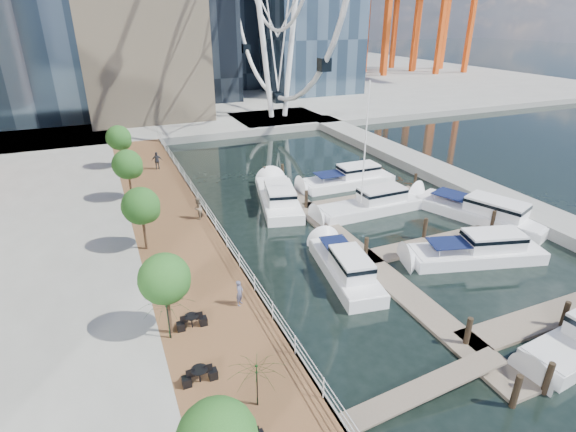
# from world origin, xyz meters

# --- Properties ---
(ground) EXTENTS (520.00, 520.00, 0.00)m
(ground) POSITION_xyz_m (0.00, 0.00, 0.00)
(ground) COLOR black
(ground) RESTS_ON ground
(boardwalk) EXTENTS (6.00, 60.00, 1.00)m
(boardwalk) POSITION_xyz_m (-9.00, 15.00, 0.50)
(boardwalk) COLOR brown
(boardwalk) RESTS_ON ground
(seawall) EXTENTS (0.25, 60.00, 1.00)m
(seawall) POSITION_xyz_m (-6.00, 15.00, 0.50)
(seawall) COLOR #595954
(seawall) RESTS_ON ground
(land_far) EXTENTS (200.00, 114.00, 1.00)m
(land_far) POSITION_xyz_m (0.00, 102.00, 0.50)
(land_far) COLOR gray
(land_far) RESTS_ON ground
(breakwater) EXTENTS (4.00, 60.00, 1.00)m
(breakwater) POSITION_xyz_m (20.00, 20.00, 0.50)
(breakwater) COLOR gray
(breakwater) RESTS_ON ground
(pier) EXTENTS (14.00, 12.00, 1.00)m
(pier) POSITION_xyz_m (14.00, 52.00, 0.50)
(pier) COLOR gray
(pier) RESTS_ON ground
(railing) EXTENTS (0.10, 60.00, 1.05)m
(railing) POSITION_xyz_m (-6.10, 15.00, 1.52)
(railing) COLOR white
(railing) RESTS_ON boardwalk
(floating_docks) EXTENTS (16.00, 34.00, 2.60)m
(floating_docks) POSITION_xyz_m (7.97, 9.98, 0.49)
(floating_docks) COLOR #6D6051
(floating_docks) RESTS_ON ground
(street_trees) EXTENTS (2.60, 42.60, 4.60)m
(street_trees) POSITION_xyz_m (-11.40, 14.00, 4.29)
(street_trees) COLOR #3F2B1C
(street_trees) RESTS_ON ground
(cafe_tables) EXTENTS (2.50, 13.70, 0.74)m
(cafe_tables) POSITION_xyz_m (-10.40, -2.00, 1.37)
(cafe_tables) COLOR black
(cafe_tables) RESTS_ON ground
(yacht_foreground) EXTENTS (10.85, 5.53, 2.15)m
(yacht_foreground) POSITION_xyz_m (10.26, 4.88, 0.00)
(yacht_foreground) COLOR white
(yacht_foreground) RESTS_ON ground
(pedestrian_near) EXTENTS (0.65, 0.68, 1.57)m
(pedestrian_near) POSITION_xyz_m (-7.34, 4.98, 1.79)
(pedestrian_near) COLOR #4D4D67
(pedestrian_near) RESTS_ON boardwalk
(pedestrian_mid) EXTENTS (1.06, 1.11, 1.81)m
(pedestrian_mid) POSITION_xyz_m (-6.87, 17.61, 1.91)
(pedestrian_mid) COLOR #7F6D57
(pedestrian_mid) RESTS_ON boardwalk
(pedestrian_far) EXTENTS (1.16, 0.64, 1.88)m
(pedestrian_far) POSITION_xyz_m (-7.98, 32.05, 1.94)
(pedestrian_far) COLOR #2E3139
(pedestrian_far) RESTS_ON boardwalk
(moored_yachts) EXTENTS (21.25, 32.47, 11.50)m
(moored_yachts) POSITION_xyz_m (7.79, 13.90, 0.00)
(moored_yachts) COLOR silver
(moored_yachts) RESTS_ON ground
(cafe_seating) EXTENTS (5.86, 16.98, 2.49)m
(cafe_seating) POSITION_xyz_m (-10.06, -2.39, 2.18)
(cafe_seating) COLOR #0E3610
(cafe_seating) RESTS_ON ground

